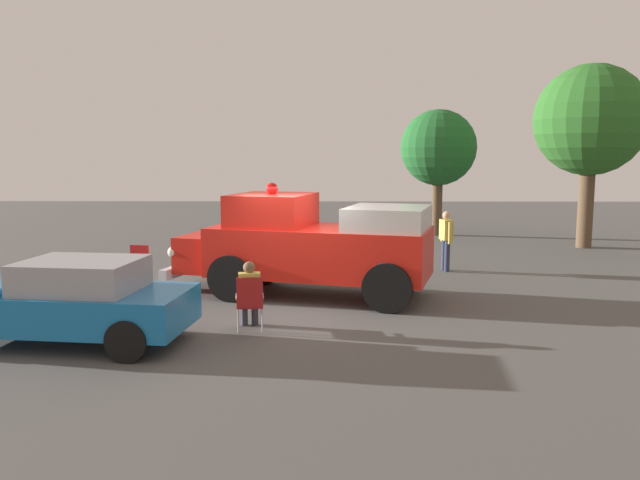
# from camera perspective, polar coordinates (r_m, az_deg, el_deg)

# --- Properties ---
(ground_plane) EXTENTS (60.00, 60.00, 0.00)m
(ground_plane) POSITION_cam_1_polar(r_m,az_deg,el_deg) (13.84, -2.33, -5.78)
(ground_plane) COLOR #514F4C
(vintage_fire_truck) EXTENTS (3.76, 6.32, 2.59)m
(vintage_fire_truck) POSITION_cam_1_polar(r_m,az_deg,el_deg) (14.39, -0.89, -0.40)
(vintage_fire_truck) COLOR black
(vintage_fire_truck) RESTS_ON ground
(classic_hot_rod) EXTENTS (2.34, 4.54, 1.46)m
(classic_hot_rod) POSITION_cam_1_polar(r_m,az_deg,el_deg) (11.73, -22.08, -5.08)
(classic_hot_rod) COLOR black
(classic_hot_rod) RESTS_ON ground
(lawn_chair_near_truck) EXTENTS (0.56, 0.57, 1.02)m
(lawn_chair_near_truck) POSITION_cam_1_polar(r_m,az_deg,el_deg) (11.72, -6.36, -5.35)
(lawn_chair_near_truck) COLOR #B7BABF
(lawn_chair_near_truck) RESTS_ON ground
(lawn_chair_by_car) EXTENTS (0.57, 0.58, 1.02)m
(lawn_chair_by_car) POSITION_cam_1_polar(r_m,az_deg,el_deg) (16.08, -16.12, -2.02)
(lawn_chair_by_car) COLOR #B7BABF
(lawn_chair_by_car) RESTS_ON ground
(spectator_seated) EXTENTS (0.58, 0.44, 1.29)m
(spectator_seated) POSITION_cam_1_polar(r_m,az_deg,el_deg) (11.82, -6.39, -4.69)
(spectator_seated) COLOR #383842
(spectator_seated) RESTS_ON ground
(spectator_standing) EXTENTS (0.65, 0.34, 1.68)m
(spectator_standing) POSITION_cam_1_polar(r_m,az_deg,el_deg) (17.85, 11.31, 0.30)
(spectator_standing) COLOR #2D334C
(spectator_standing) RESTS_ON ground
(oak_tree_left) EXTENTS (3.78, 3.78, 6.28)m
(oak_tree_left) POSITION_cam_1_polar(r_m,az_deg,el_deg) (23.73, 23.22, 9.83)
(oak_tree_left) COLOR brown
(oak_tree_left) RESTS_ON ground
(oak_tree_distant) EXTENTS (3.01, 3.01, 5.00)m
(oak_tree_distant) POSITION_cam_1_polar(r_m,az_deg,el_deg) (25.70, 10.63, 8.13)
(oak_tree_distant) COLOR brown
(oak_tree_distant) RESTS_ON ground
(traffic_cone) EXTENTS (0.40, 0.40, 0.64)m
(traffic_cone) POSITION_cam_1_polar(r_m,az_deg,el_deg) (17.29, -4.68, -2.02)
(traffic_cone) COLOR orange
(traffic_cone) RESTS_ON ground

